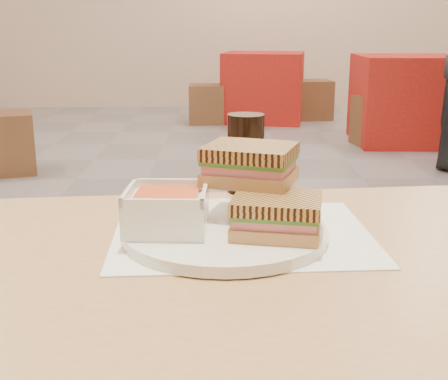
{
  "coord_description": "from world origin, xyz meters",
  "views": [
    {
      "loc": [
        0.01,
        -2.77,
        1.03
      ],
      "look_at": [
        0.01,
        -2.0,
        0.82
      ],
      "focal_mm": 47.78,
      "sensor_mm": 36.0,
      "label": 1
    }
  ],
  "objects_px": {
    "panini_lower": "(277,215)",
    "bg_chair_1l": "(379,121)",
    "bg_chair_2l": "(207,104)",
    "bg_chair_2r": "(313,100)",
    "soup_bowl": "(167,211)",
    "main_table": "(314,353)",
    "bg_table_1": "(406,100)",
    "plate": "(225,232)",
    "bg_table_2": "(264,87)",
    "bg_chair_0r": "(6,143)",
    "cola_glass": "(246,154)"
  },
  "relations": [
    {
      "from": "panini_lower",
      "to": "bg_chair_1l",
      "type": "bearing_deg",
      "value": 73.52
    },
    {
      "from": "bg_chair_2l",
      "to": "bg_chair_2r",
      "type": "xyz_separation_m",
      "value": [
        1.2,
        0.3,
        0.01
      ]
    },
    {
      "from": "bg_table_1",
      "to": "bg_chair_2r",
      "type": "height_order",
      "value": "bg_table_1"
    },
    {
      "from": "cola_glass",
      "to": "bg_chair_0r",
      "type": "xyz_separation_m",
      "value": [
        -1.58,
        3.21,
        -0.6
      ]
    },
    {
      "from": "bg_table_2",
      "to": "bg_chair_1l",
      "type": "distance_m",
      "value": 1.72
    },
    {
      "from": "soup_bowl",
      "to": "bg_chair_2l",
      "type": "height_order",
      "value": "soup_bowl"
    },
    {
      "from": "panini_lower",
      "to": "cola_glass",
      "type": "bearing_deg",
      "value": 96.34
    },
    {
      "from": "bg_chair_1l",
      "to": "panini_lower",
      "type": "bearing_deg",
      "value": -106.48
    },
    {
      "from": "plate",
      "to": "cola_glass",
      "type": "distance_m",
      "value": 0.25
    },
    {
      "from": "bg_chair_1l",
      "to": "cola_glass",
      "type": "bearing_deg",
      "value": -107.84
    },
    {
      "from": "panini_lower",
      "to": "bg_table_2",
      "type": "relative_size",
      "value": 0.13
    },
    {
      "from": "bg_chair_2l",
      "to": "bg_table_1",
      "type": "bearing_deg",
      "value": -31.16
    },
    {
      "from": "panini_lower",
      "to": "bg_table_1",
      "type": "distance_m",
      "value": 4.9
    },
    {
      "from": "plate",
      "to": "soup_bowl",
      "type": "xyz_separation_m",
      "value": [
        -0.08,
        -0.01,
        0.03
      ]
    },
    {
      "from": "bg_chair_0r",
      "to": "bg_table_2",
      "type": "bearing_deg",
      "value": 50.29
    },
    {
      "from": "main_table",
      "to": "bg_chair_2r",
      "type": "bearing_deg",
      "value": 81.32
    },
    {
      "from": "soup_bowl",
      "to": "bg_chair_1l",
      "type": "xyz_separation_m",
      "value": [
        1.47,
        4.45,
        -0.58
      ]
    },
    {
      "from": "bg_table_1",
      "to": "bg_table_2",
      "type": "xyz_separation_m",
      "value": [
        -1.19,
        1.29,
        -0.01
      ]
    },
    {
      "from": "panini_lower",
      "to": "bg_table_2",
      "type": "xyz_separation_m",
      "value": [
        0.41,
        5.91,
        -0.42
      ]
    },
    {
      "from": "bg_chair_0r",
      "to": "bg_chair_2r",
      "type": "xyz_separation_m",
      "value": [
        2.59,
        2.54,
        0.0
      ]
    },
    {
      "from": "panini_lower",
      "to": "bg_chair_1l",
      "type": "distance_m",
      "value": 4.7
    },
    {
      "from": "main_table",
      "to": "bg_chair_2r",
      "type": "distance_m",
      "value": 6.18
    },
    {
      "from": "main_table",
      "to": "bg_chair_1l",
      "type": "relative_size",
      "value": 2.82
    },
    {
      "from": "bg_chair_0r",
      "to": "bg_chair_1l",
      "type": "distance_m",
      "value": 3.1
    },
    {
      "from": "main_table",
      "to": "cola_glass",
      "type": "bearing_deg",
      "value": 102.14
    },
    {
      "from": "panini_lower",
      "to": "bg_chair_2r",
      "type": "distance_m",
      "value": 6.13
    },
    {
      "from": "cola_glass",
      "to": "bg_chair_1l",
      "type": "height_order",
      "value": "cola_glass"
    },
    {
      "from": "plate",
      "to": "bg_chair_0r",
      "type": "height_order",
      "value": "plate"
    },
    {
      "from": "bg_chair_0r",
      "to": "bg_chair_2l",
      "type": "xyz_separation_m",
      "value": [
        1.39,
        2.24,
        -0.01
      ]
    },
    {
      "from": "cola_glass",
      "to": "bg_chair_2r",
      "type": "height_order",
      "value": "cola_glass"
    },
    {
      "from": "main_table",
      "to": "bg_table_1",
      "type": "bearing_deg",
      "value": 71.73
    },
    {
      "from": "cola_glass",
      "to": "bg_chair_2r",
      "type": "distance_m",
      "value": 5.87
    },
    {
      "from": "main_table",
      "to": "bg_chair_2l",
      "type": "height_order",
      "value": "main_table"
    },
    {
      "from": "bg_chair_0r",
      "to": "bg_chair_2l",
      "type": "bearing_deg",
      "value": 58.18
    },
    {
      "from": "plate",
      "to": "cola_glass",
      "type": "relative_size",
      "value": 2.05
    },
    {
      "from": "cola_glass",
      "to": "bg_table_1",
      "type": "distance_m",
      "value": 4.66
    },
    {
      "from": "bg_table_2",
      "to": "bg_chair_1l",
      "type": "height_order",
      "value": "bg_table_2"
    },
    {
      "from": "bg_chair_1l",
      "to": "plate",
      "type": "bearing_deg",
      "value": -107.37
    },
    {
      "from": "cola_glass",
      "to": "plate",
      "type": "bearing_deg",
      "value": -98.83
    },
    {
      "from": "plate",
      "to": "bg_chair_2l",
      "type": "distance_m",
      "value": 5.72
    },
    {
      "from": "plate",
      "to": "bg_chair_2r",
      "type": "height_order",
      "value": "plate"
    },
    {
      "from": "cola_glass",
      "to": "main_table",
      "type": "bearing_deg",
      "value": -77.86
    },
    {
      "from": "soup_bowl",
      "to": "bg_chair_2r",
      "type": "bearing_deg",
      "value": 79.43
    },
    {
      "from": "main_table",
      "to": "bg_table_1",
      "type": "distance_m",
      "value": 4.95
    },
    {
      "from": "main_table",
      "to": "soup_bowl",
      "type": "relative_size",
      "value": 11.47
    },
    {
      "from": "bg_table_2",
      "to": "cola_glass",
      "type": "bearing_deg",
      "value": -94.42
    },
    {
      "from": "cola_glass",
      "to": "bg_chair_2l",
      "type": "height_order",
      "value": "cola_glass"
    },
    {
      "from": "panini_lower",
      "to": "bg_chair_2l",
      "type": "height_order",
      "value": "panini_lower"
    },
    {
      "from": "plate",
      "to": "bg_chair_2r",
      "type": "bearing_deg",
      "value": 80.13
    },
    {
      "from": "bg_chair_2l",
      "to": "bg_chair_2r",
      "type": "relative_size",
      "value": 0.96
    }
  ]
}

